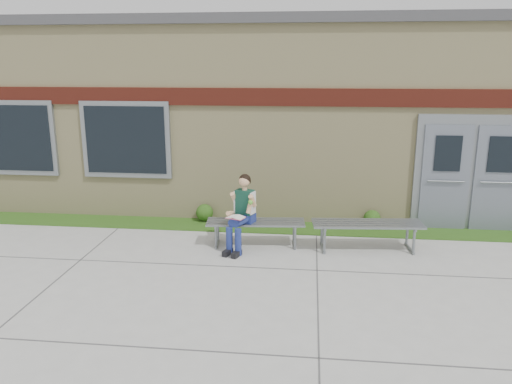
# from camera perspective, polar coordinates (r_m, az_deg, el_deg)

# --- Properties ---
(ground) EXTENTS (80.00, 80.00, 0.00)m
(ground) POSITION_cam_1_polar(r_m,az_deg,el_deg) (7.79, -0.45, -10.09)
(ground) COLOR #9E9E99
(ground) RESTS_ON ground
(grass_strip) EXTENTS (16.00, 0.80, 0.02)m
(grass_strip) POSITION_cam_1_polar(r_m,az_deg,el_deg) (10.20, 1.26, -4.02)
(grass_strip) COLOR #284913
(grass_strip) RESTS_ON ground
(school_building) EXTENTS (16.20, 6.22, 4.20)m
(school_building) POSITION_cam_1_polar(r_m,az_deg,el_deg) (13.11, 2.64, 9.43)
(school_building) COLOR beige
(school_building) RESTS_ON ground
(bench_left) EXTENTS (1.81, 0.65, 0.46)m
(bench_left) POSITION_cam_1_polar(r_m,az_deg,el_deg) (9.11, -0.04, -3.99)
(bench_left) COLOR slate
(bench_left) RESTS_ON ground
(bench_right) EXTENTS (1.98, 0.71, 0.51)m
(bench_right) POSITION_cam_1_polar(r_m,az_deg,el_deg) (9.11, 12.59, -4.13)
(bench_right) COLOR slate
(bench_right) RESTS_ON ground
(girl) EXTENTS (0.56, 0.85, 1.35)m
(girl) POSITION_cam_1_polar(r_m,az_deg,el_deg) (8.85, -1.66, -2.18)
(girl) COLOR navy
(girl) RESTS_ON ground
(shrub_mid) EXTENTS (0.36, 0.36, 0.36)m
(shrub_mid) POSITION_cam_1_polar(r_m,az_deg,el_deg) (10.57, -5.90, -2.35)
(shrub_mid) COLOR #284913
(shrub_mid) RESTS_ON grass_strip
(shrub_east) EXTENTS (0.34, 0.34, 0.34)m
(shrub_east) POSITION_cam_1_polar(r_m,az_deg,el_deg) (10.43, 13.12, -2.95)
(shrub_east) COLOR #284913
(shrub_east) RESTS_ON grass_strip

